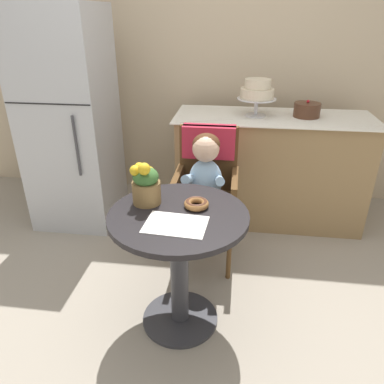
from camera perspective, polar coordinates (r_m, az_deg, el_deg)
ground_plane at (r=2.29m, az=-1.83°, el=-19.18°), size 8.00×8.00×0.00m
back_wall at (r=3.46m, az=3.11°, el=21.51°), size 4.80×0.10×2.70m
cafe_table at (r=1.96m, az=-2.05°, el=-8.71°), size 0.72×0.72×0.72m
wicker_chair at (r=2.50m, az=2.37°, el=2.77°), size 0.42×0.45×0.95m
seated_child at (r=2.34m, az=2.03°, el=2.12°), size 0.27×0.32×0.73m
paper_napkin at (r=1.75m, az=-2.56°, el=-5.09°), size 0.31×0.23×0.00m
donut_front at (r=1.90m, az=0.70°, el=-1.79°), size 0.13×0.13×0.04m
flower_vase at (r=1.92m, az=-7.22°, el=1.29°), size 0.15×0.16×0.25m
display_counter at (r=3.13m, az=11.96°, el=3.51°), size 1.56×0.62×0.90m
tiered_cake_stand at (r=2.94m, az=10.13°, el=15.13°), size 0.30×0.30×0.28m
round_layer_cake at (r=3.03m, az=17.48°, el=12.11°), size 0.20×0.20×0.13m
refrigerator at (r=3.10m, az=-18.46°, el=10.26°), size 0.64×0.63×1.70m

